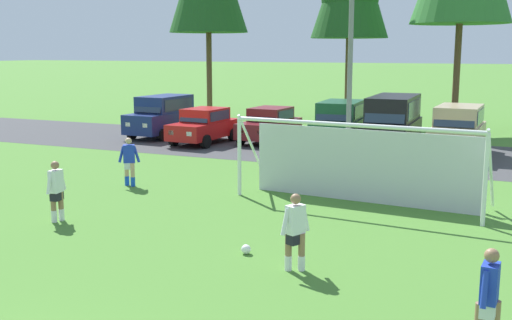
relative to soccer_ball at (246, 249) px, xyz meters
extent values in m
plane|color=#477A2D|center=(-1.02, 7.52, -0.11)|extent=(400.00, 400.00, 0.00)
cube|color=#3D3D3F|center=(-1.02, 14.89, -0.11)|extent=(52.00, 8.40, 0.01)
sphere|color=white|center=(0.00, 0.00, 0.00)|extent=(0.22, 0.22, 0.22)
sphere|color=black|center=(0.00, 0.00, 0.00)|extent=(0.08, 0.08, 0.08)
sphere|color=red|center=(0.06, 0.00, 0.00)|extent=(0.07, 0.07, 0.07)
cylinder|color=white|center=(4.71, 4.54, 1.11)|extent=(0.12, 0.12, 2.44)
cylinder|color=white|center=(-2.58, 5.14, 1.11)|extent=(0.12, 0.12, 2.44)
cylinder|color=white|center=(1.07, 4.84, 2.33)|extent=(7.31, 0.72, 0.12)
cylinder|color=white|center=(4.79, 5.43, 1.23)|extent=(0.24, 1.94, 2.46)
cylinder|color=white|center=(-2.51, 6.04, 1.23)|extent=(0.24, 1.94, 2.46)
cube|color=silver|center=(1.15, 5.83, 0.99)|extent=(6.93, 0.61, 2.20)
cylinder|color=#936B4C|center=(-5.71, 0.53, 0.29)|extent=(0.14, 0.14, 0.80)
cylinder|color=#936B4C|center=(-5.77, 0.31, 0.29)|extent=(0.14, 0.14, 0.80)
cylinder|color=white|center=(-5.71, 0.53, 0.05)|extent=(0.15, 0.15, 0.32)
cylinder|color=white|center=(-5.77, 0.31, 0.05)|extent=(0.15, 0.15, 0.32)
cube|color=black|center=(-5.74, 0.42, 0.61)|extent=(0.27, 0.37, 0.28)
cube|color=white|center=(-5.74, 0.42, 0.99)|extent=(0.29, 0.41, 0.60)
sphere|color=#936B4C|center=(-5.74, 0.42, 1.42)|extent=(0.22, 0.22, 0.22)
cylinder|color=white|center=(-5.74, 0.67, 0.97)|extent=(0.12, 0.24, 0.55)
cylinder|color=white|center=(-5.74, 0.17, 0.97)|extent=(0.12, 0.24, 0.55)
cylinder|color=#936B4C|center=(1.24, -0.59, 0.29)|extent=(0.14, 0.14, 0.80)
cylinder|color=#936B4C|center=(1.49, -0.49, 0.29)|extent=(0.14, 0.14, 0.80)
cylinder|color=white|center=(1.24, -0.59, 0.05)|extent=(0.15, 0.15, 0.32)
cylinder|color=white|center=(1.49, -0.49, 0.05)|extent=(0.15, 0.15, 0.32)
cube|color=black|center=(1.36, -0.54, 0.61)|extent=(0.35, 0.40, 0.28)
cube|color=white|center=(1.36, -0.54, 0.99)|extent=(0.38, 0.45, 0.60)
sphere|color=#936B4C|center=(1.36, -0.54, 1.42)|extent=(0.22, 0.22, 0.22)
cylinder|color=white|center=(1.22, -0.75, 0.97)|extent=(0.18, 0.25, 0.55)
cylinder|color=white|center=(1.51, -0.33, 0.97)|extent=(0.18, 0.25, 0.55)
cylinder|color=tan|center=(-6.40, 4.83, 0.29)|extent=(0.14, 0.14, 0.80)
cylinder|color=tan|center=(-6.67, 4.87, 0.29)|extent=(0.14, 0.14, 0.80)
cylinder|color=blue|center=(-6.40, 4.83, 0.05)|extent=(0.15, 0.15, 0.32)
cylinder|color=blue|center=(-6.67, 4.87, 0.05)|extent=(0.15, 0.15, 0.32)
cube|color=silver|center=(-6.54, 4.85, 0.61)|extent=(0.40, 0.37, 0.28)
cube|color=#1E38B7|center=(-6.54, 4.85, 0.99)|extent=(0.45, 0.41, 0.60)
sphere|color=tan|center=(-6.54, 4.85, 1.42)|extent=(0.22, 0.22, 0.22)
cylinder|color=#1E38B7|center=(-6.31, 4.96, 0.97)|extent=(0.24, 0.20, 0.55)
cylinder|color=#1E38B7|center=(-6.77, 4.74, 0.97)|extent=(0.24, 0.20, 0.55)
cube|color=silver|center=(5.23, -2.68, 0.61)|extent=(0.24, 0.36, 0.28)
cube|color=#1E38B7|center=(5.23, -2.68, 0.99)|extent=(0.27, 0.40, 0.60)
sphere|color=#936B4C|center=(5.23, -2.68, 1.42)|extent=(0.22, 0.22, 0.22)
cylinder|color=#1E38B7|center=(5.17, -2.92, 0.97)|extent=(0.11, 0.24, 0.55)
cylinder|color=#1E38B7|center=(5.29, -2.43, 0.97)|extent=(0.11, 0.24, 0.55)
cube|color=navy|center=(-11.95, 15.56, 0.71)|extent=(2.10, 4.68, 1.00)
cube|color=navy|center=(-11.94, 15.76, 1.63)|extent=(1.88, 3.07, 0.84)
cube|color=#28384C|center=(-12.00, 14.34, 1.61)|extent=(1.63, 0.45, 0.71)
cube|color=#28384C|center=(-11.06, 15.72, 1.63)|extent=(0.15, 2.55, 0.59)
cube|color=white|center=(-11.53, 13.28, 0.76)|extent=(0.28, 0.09, 0.20)
cube|color=white|center=(-12.57, 13.32, 0.76)|extent=(0.28, 0.09, 0.20)
cube|color=#B21414|center=(-11.33, 17.79, 0.76)|extent=(0.28, 0.09, 0.20)
cube|color=#B21414|center=(-12.38, 17.84, 0.76)|extent=(0.28, 0.09, 0.20)
cylinder|color=black|center=(-11.06, 14.09, 0.21)|extent=(0.27, 0.65, 0.64)
cylinder|color=black|center=(-12.96, 14.17, 0.21)|extent=(0.27, 0.65, 0.64)
cylinder|color=black|center=(-10.94, 16.94, 0.21)|extent=(0.27, 0.65, 0.64)
cylinder|color=black|center=(-12.84, 17.02, 0.21)|extent=(0.27, 0.65, 0.64)
cube|color=red|center=(-8.84, 14.33, 0.59)|extent=(2.02, 4.29, 0.76)
cube|color=red|center=(-8.84, 14.48, 1.29)|extent=(1.76, 2.18, 0.64)
cube|color=#28384C|center=(-8.89, 13.51, 1.27)|extent=(1.54, 0.39, 0.55)
cube|color=#28384C|center=(-8.00, 14.43, 1.29)|extent=(0.13, 1.78, 0.45)
cube|color=white|center=(-8.46, 12.24, 0.64)|extent=(0.28, 0.09, 0.20)
cube|color=white|center=(-9.44, 12.30, 0.64)|extent=(0.28, 0.09, 0.20)
cube|color=#B21414|center=(-8.24, 16.36, 0.64)|extent=(0.28, 0.09, 0.20)
cube|color=#B21414|center=(-9.23, 16.41, 0.64)|extent=(0.28, 0.09, 0.20)
cylinder|color=black|center=(-8.01, 12.98, 0.21)|extent=(0.27, 0.65, 0.64)
cylinder|color=black|center=(-9.81, 13.07, 0.21)|extent=(0.27, 0.65, 0.64)
cylinder|color=black|center=(-7.88, 15.58, 0.21)|extent=(0.27, 0.65, 0.64)
cylinder|color=black|center=(-9.67, 15.67, 0.21)|extent=(0.27, 0.65, 0.64)
cube|color=maroon|center=(-6.06, 16.00, 0.59)|extent=(2.00, 4.28, 0.76)
cube|color=maroon|center=(-6.05, 16.15, 1.29)|extent=(1.76, 2.18, 0.64)
cube|color=#28384C|center=(-6.10, 15.18, 1.27)|extent=(1.54, 0.39, 0.55)
cube|color=#28384C|center=(-5.21, 16.11, 1.29)|extent=(0.13, 1.78, 0.45)
cube|color=white|center=(-5.66, 13.92, 0.64)|extent=(0.28, 0.09, 0.20)
cube|color=white|center=(-6.65, 13.97, 0.64)|extent=(0.28, 0.09, 0.20)
cube|color=#B21414|center=(-5.46, 18.04, 0.64)|extent=(0.28, 0.09, 0.20)
cube|color=#B21414|center=(-6.45, 18.08, 0.64)|extent=(0.28, 0.09, 0.20)
cylinder|color=black|center=(-5.22, 14.66, 0.21)|extent=(0.27, 0.65, 0.64)
cylinder|color=black|center=(-7.02, 14.75, 0.21)|extent=(0.27, 0.65, 0.64)
cylinder|color=black|center=(-5.10, 17.26, 0.21)|extent=(0.27, 0.65, 0.64)
cylinder|color=black|center=(-6.89, 17.35, 0.21)|extent=(0.27, 0.65, 0.64)
cube|color=#194C2D|center=(-2.40, 15.80, 0.71)|extent=(2.21, 4.72, 1.00)
cube|color=#194C2D|center=(-2.41, 16.00, 1.63)|extent=(1.95, 3.11, 0.84)
cube|color=#28384C|center=(-2.31, 14.58, 1.61)|extent=(1.64, 0.49, 0.71)
cube|color=#28384C|center=(-1.53, 16.06, 1.63)|extent=(0.21, 2.55, 0.59)
cube|color=white|center=(-1.72, 13.58, 0.76)|extent=(0.28, 0.10, 0.20)
cube|color=white|center=(-2.77, 13.51, 0.76)|extent=(0.28, 0.10, 0.20)
cube|color=#B21414|center=(-2.03, 18.09, 0.76)|extent=(0.28, 0.10, 0.20)
cube|color=#B21414|center=(-3.07, 18.02, 0.76)|extent=(0.28, 0.10, 0.20)
cylinder|color=black|center=(-1.35, 14.44, 0.21)|extent=(0.28, 0.65, 0.64)
cylinder|color=black|center=(-3.25, 14.31, 0.21)|extent=(0.28, 0.65, 0.64)
cylinder|color=black|center=(-1.55, 17.28, 0.21)|extent=(0.28, 0.65, 0.64)
cylinder|color=black|center=(-3.44, 17.16, 0.21)|extent=(0.28, 0.65, 0.64)
cube|color=black|center=(0.15, 15.31, 0.76)|extent=(2.06, 4.84, 1.10)
cube|color=black|center=(0.14, 15.51, 1.86)|extent=(1.89, 4.14, 1.10)
cube|color=#28384C|center=(0.19, 13.54, 1.84)|extent=(1.68, 0.50, 0.91)
cube|color=#28384C|center=(1.05, 15.52, 1.86)|extent=(0.12, 3.49, 0.77)
cube|color=white|center=(0.74, 12.96, 0.81)|extent=(0.28, 0.09, 0.20)
cube|color=white|center=(-0.34, 12.93, 0.81)|extent=(0.28, 0.09, 0.20)
cube|color=#B21414|center=(0.64, 17.68, 0.81)|extent=(0.28, 0.09, 0.20)
cube|color=#B21414|center=(-0.44, 17.65, 0.81)|extent=(0.28, 0.09, 0.20)
cylinder|color=black|center=(1.16, 13.84, 0.21)|extent=(0.25, 0.65, 0.64)
cylinder|color=black|center=(-0.80, 13.80, 0.21)|extent=(0.25, 0.65, 0.64)
cylinder|color=black|center=(1.10, 16.81, 0.21)|extent=(0.25, 0.65, 0.64)
cylinder|color=black|center=(-0.86, 16.77, 0.21)|extent=(0.25, 0.65, 0.64)
cube|color=tan|center=(2.91, 15.58, 0.71)|extent=(2.04, 4.66, 1.00)
cube|color=tan|center=(2.92, 15.78, 1.63)|extent=(1.84, 3.05, 0.84)
cube|color=#28384C|center=(2.88, 14.36, 1.61)|extent=(1.63, 0.43, 0.71)
cube|color=#28384C|center=(3.80, 15.76, 1.63)|extent=(0.12, 2.55, 0.59)
cube|color=white|center=(3.37, 13.31, 0.76)|extent=(0.28, 0.09, 0.20)
cube|color=white|center=(2.32, 13.34, 0.76)|extent=(0.28, 0.09, 0.20)
cube|color=#B21414|center=(3.50, 17.83, 0.76)|extent=(0.28, 0.09, 0.20)
cube|color=#B21414|center=(2.46, 17.86, 0.76)|extent=(0.28, 0.09, 0.20)
cylinder|color=black|center=(3.82, 14.13, 0.21)|extent=(0.26, 0.65, 0.64)
cylinder|color=black|center=(1.92, 14.19, 0.21)|extent=(0.26, 0.65, 0.64)
cylinder|color=black|center=(3.91, 16.98, 0.21)|extent=(0.26, 0.65, 0.64)
cylinder|color=black|center=(2.01, 17.04, 0.21)|extent=(0.26, 0.65, 0.64)
cylinder|color=brown|center=(-13.65, 24.01, 2.71)|extent=(0.36, 0.36, 5.65)
cylinder|color=brown|center=(-4.70, 25.43, 2.51)|extent=(0.36, 0.36, 5.25)
cylinder|color=brown|center=(1.94, 23.47, 2.85)|extent=(0.36, 0.36, 5.92)
cylinder|color=slate|center=(-0.34, 9.72, 3.80)|extent=(0.18, 0.18, 7.82)
cylinder|color=slate|center=(-0.34, 9.72, 0.04)|extent=(0.32, 0.32, 0.30)
camera|label=1|loc=(5.54, -12.05, 4.42)|focal=43.22mm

